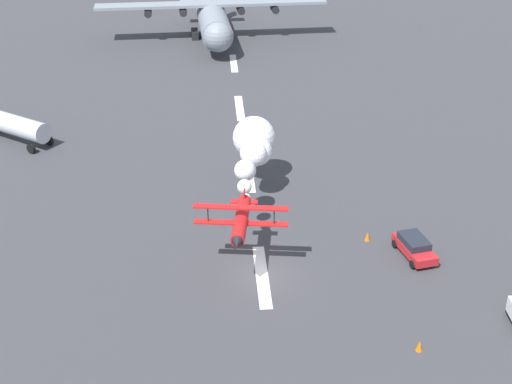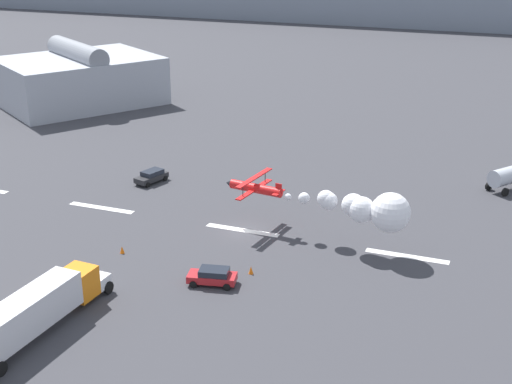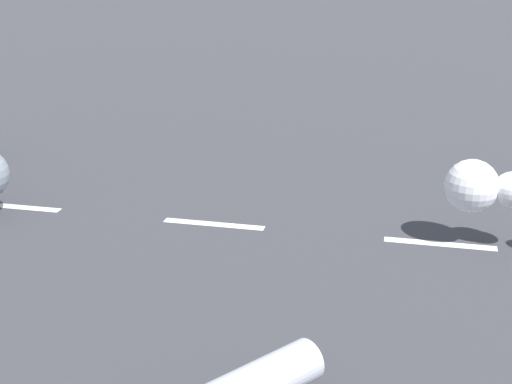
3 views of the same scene
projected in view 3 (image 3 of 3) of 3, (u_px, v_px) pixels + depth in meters
runway_stripe_5 at (440, 244)px, 53.10m from camera, size 8.00×0.90×0.01m
runway_stripe_6 at (214, 224)px, 56.72m from camera, size 8.00×0.90×0.01m
runway_stripe_7 at (15, 207)px, 60.33m from camera, size 8.00×0.90×0.01m
stunt_biplane_red at (512, 191)px, 50.79m from camera, size 19.85×7.18×3.82m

